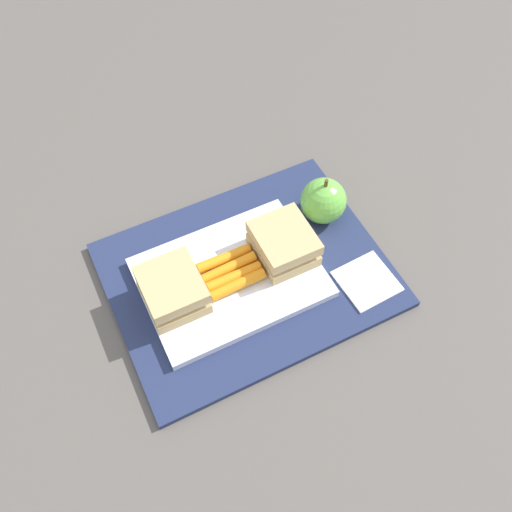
% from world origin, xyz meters
% --- Properties ---
extents(ground_plane, '(2.40, 2.40, 0.00)m').
position_xyz_m(ground_plane, '(0.00, 0.00, 0.00)').
color(ground_plane, '#56514C').
extents(lunchbag_mat, '(0.36, 0.28, 0.01)m').
position_xyz_m(lunchbag_mat, '(0.00, 0.00, 0.01)').
color(lunchbag_mat, navy).
rests_on(lunchbag_mat, ground_plane).
extents(food_tray, '(0.23, 0.17, 0.01)m').
position_xyz_m(food_tray, '(-0.03, 0.00, 0.02)').
color(food_tray, white).
rests_on(food_tray, lunchbag_mat).
extents(sandwich_half_left, '(0.07, 0.08, 0.04)m').
position_xyz_m(sandwich_half_left, '(-0.10, 0.00, 0.04)').
color(sandwich_half_left, tan).
rests_on(sandwich_half_left, food_tray).
extents(sandwich_half_right, '(0.07, 0.08, 0.04)m').
position_xyz_m(sandwich_half_right, '(0.05, 0.00, 0.04)').
color(sandwich_half_right, tan).
rests_on(sandwich_half_right, food_tray).
extents(carrot_sticks_bundle, '(0.08, 0.06, 0.02)m').
position_xyz_m(carrot_sticks_bundle, '(-0.02, 0.00, 0.03)').
color(carrot_sticks_bundle, orange).
rests_on(carrot_sticks_bundle, food_tray).
extents(apple, '(0.06, 0.06, 0.08)m').
position_xyz_m(apple, '(0.14, 0.04, 0.04)').
color(apple, '#66B742').
rests_on(apple, lunchbag_mat).
extents(paper_napkin, '(0.07, 0.07, 0.00)m').
position_xyz_m(paper_napkin, '(0.14, -0.08, 0.01)').
color(paper_napkin, white).
rests_on(paper_napkin, lunchbag_mat).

